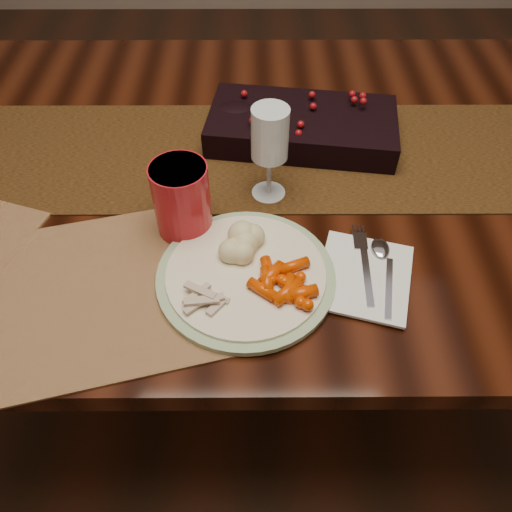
{
  "coord_description": "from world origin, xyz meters",
  "views": [
    {
      "loc": [
        -0.02,
        -0.79,
        1.36
      ],
      "look_at": [
        -0.02,
        -0.3,
        0.8
      ],
      "focal_mm": 35.0,
      "sensor_mm": 36.0,
      "label": 1
    }
  ],
  "objects_px": {
    "dining_table": "(263,278)",
    "red_cup": "(182,199)",
    "baby_carrots": "(272,285)",
    "dinner_plate": "(246,275)",
    "napkin": "(364,276)",
    "centerpiece": "(302,122)",
    "wine_glass": "(269,155)",
    "mashed_potatoes": "(237,239)",
    "turkey_shreds": "(208,299)",
    "placemat_main": "(78,296)"
  },
  "relations": [
    {
      "from": "turkey_shreds",
      "to": "napkin",
      "type": "xyz_separation_m",
      "value": [
        0.24,
        0.06,
        -0.02
      ]
    },
    {
      "from": "dinner_plate",
      "to": "wine_glass",
      "type": "bearing_deg",
      "value": 78.82
    },
    {
      "from": "dining_table",
      "to": "mashed_potatoes",
      "type": "distance_m",
      "value": 0.49
    },
    {
      "from": "baby_carrots",
      "to": "turkey_shreds",
      "type": "distance_m",
      "value": 0.1
    },
    {
      "from": "dining_table",
      "to": "turkey_shreds",
      "type": "bearing_deg",
      "value": -104.01
    },
    {
      "from": "placemat_main",
      "to": "red_cup",
      "type": "relative_size",
      "value": 3.45
    },
    {
      "from": "red_cup",
      "to": "dinner_plate",
      "type": "bearing_deg",
      "value": -47.43
    },
    {
      "from": "dinner_plate",
      "to": "placemat_main",
      "type": "bearing_deg",
      "value": -172.94
    },
    {
      "from": "dining_table",
      "to": "wine_glass",
      "type": "distance_m",
      "value": 0.47
    },
    {
      "from": "dining_table",
      "to": "dinner_plate",
      "type": "bearing_deg",
      "value": -96.64
    },
    {
      "from": "dining_table",
      "to": "placemat_main",
      "type": "distance_m",
      "value": 0.58
    },
    {
      "from": "dining_table",
      "to": "napkin",
      "type": "height_order",
      "value": "napkin"
    },
    {
      "from": "baby_carrots",
      "to": "red_cup",
      "type": "bearing_deg",
      "value": 134.73
    },
    {
      "from": "mashed_potatoes",
      "to": "napkin",
      "type": "relative_size",
      "value": 0.49
    },
    {
      "from": "dinner_plate",
      "to": "napkin",
      "type": "distance_m",
      "value": 0.18
    },
    {
      "from": "baby_carrots",
      "to": "red_cup",
      "type": "xyz_separation_m",
      "value": [
        -0.14,
        0.14,
        0.04
      ]
    },
    {
      "from": "red_cup",
      "to": "baby_carrots",
      "type": "bearing_deg",
      "value": -45.27
    },
    {
      "from": "napkin",
      "to": "red_cup",
      "type": "height_order",
      "value": "red_cup"
    },
    {
      "from": "napkin",
      "to": "wine_glass",
      "type": "height_order",
      "value": "wine_glass"
    },
    {
      "from": "dining_table",
      "to": "centerpiece",
      "type": "xyz_separation_m",
      "value": [
        0.07,
        0.06,
        0.41
      ]
    },
    {
      "from": "wine_glass",
      "to": "dinner_plate",
      "type": "bearing_deg",
      "value": -101.18
    },
    {
      "from": "placemat_main",
      "to": "turkey_shreds",
      "type": "height_order",
      "value": "turkey_shreds"
    },
    {
      "from": "centerpiece",
      "to": "baby_carrots",
      "type": "height_order",
      "value": "centerpiece"
    },
    {
      "from": "dinner_plate",
      "to": "turkey_shreds",
      "type": "relative_size",
      "value": 3.78
    },
    {
      "from": "placemat_main",
      "to": "baby_carrots",
      "type": "relative_size",
      "value": 4.12
    },
    {
      "from": "mashed_potatoes",
      "to": "dining_table",
      "type": "bearing_deg",
      "value": 79.18
    },
    {
      "from": "placemat_main",
      "to": "centerpiece",
      "type": "bearing_deg",
      "value": 33.72
    },
    {
      "from": "dinner_plate",
      "to": "napkin",
      "type": "bearing_deg",
      "value": 0.14
    },
    {
      "from": "centerpiece",
      "to": "baby_carrots",
      "type": "xyz_separation_m",
      "value": [
        -0.07,
        -0.4,
        -0.01
      ]
    },
    {
      "from": "napkin",
      "to": "red_cup",
      "type": "bearing_deg",
      "value": 174.81
    },
    {
      "from": "baby_carrots",
      "to": "centerpiece",
      "type": "bearing_deg",
      "value": 80.06
    },
    {
      "from": "mashed_potatoes",
      "to": "wine_glass",
      "type": "relative_size",
      "value": 0.45
    },
    {
      "from": "napkin",
      "to": "red_cup",
      "type": "distance_m",
      "value": 0.31
    },
    {
      "from": "placemat_main",
      "to": "dinner_plate",
      "type": "xyz_separation_m",
      "value": [
        0.25,
        0.03,
        0.01
      ]
    },
    {
      "from": "centerpiece",
      "to": "dinner_plate",
      "type": "distance_m",
      "value": 0.39
    },
    {
      "from": "placemat_main",
      "to": "mashed_potatoes",
      "type": "bearing_deg",
      "value": 4.47
    },
    {
      "from": "baby_carrots",
      "to": "mashed_potatoes",
      "type": "bearing_deg",
      "value": 123.47
    },
    {
      "from": "wine_glass",
      "to": "dining_table",
      "type": "bearing_deg",
      "value": 92.48
    },
    {
      "from": "mashed_potatoes",
      "to": "red_cup",
      "type": "distance_m",
      "value": 0.11
    },
    {
      "from": "dining_table",
      "to": "turkey_shreds",
      "type": "height_order",
      "value": "turkey_shreds"
    },
    {
      "from": "dining_table",
      "to": "red_cup",
      "type": "height_order",
      "value": "red_cup"
    },
    {
      "from": "dinner_plate",
      "to": "napkin",
      "type": "relative_size",
      "value": 1.72
    },
    {
      "from": "turkey_shreds",
      "to": "napkin",
      "type": "bearing_deg",
      "value": 13.65
    },
    {
      "from": "napkin",
      "to": "wine_glass",
      "type": "xyz_separation_m",
      "value": [
        -0.14,
        0.2,
        0.08
      ]
    },
    {
      "from": "placemat_main",
      "to": "napkin",
      "type": "bearing_deg",
      "value": -9.71
    },
    {
      "from": "placemat_main",
      "to": "mashed_potatoes",
      "type": "height_order",
      "value": "mashed_potatoes"
    },
    {
      "from": "mashed_potatoes",
      "to": "turkey_shreds",
      "type": "height_order",
      "value": "mashed_potatoes"
    },
    {
      "from": "dining_table",
      "to": "turkey_shreds",
      "type": "relative_size",
      "value": 24.51
    },
    {
      "from": "dinner_plate",
      "to": "red_cup",
      "type": "relative_size",
      "value": 2.18
    },
    {
      "from": "napkin",
      "to": "wine_glass",
      "type": "relative_size",
      "value": 0.92
    }
  ]
}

